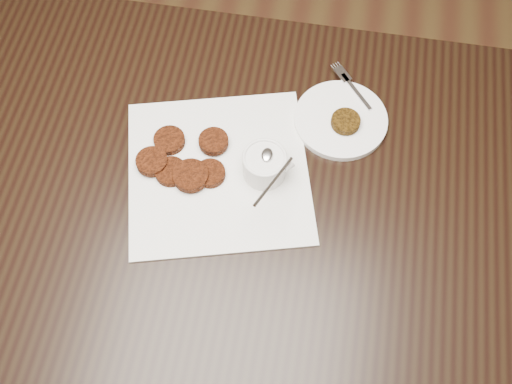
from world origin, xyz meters
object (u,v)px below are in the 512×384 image
(table, at_px, (186,265))
(napkin, at_px, (218,171))
(plate_with_patty, at_px, (341,118))
(sauce_ramekin, at_px, (265,156))

(table, height_order, napkin, napkin)
(napkin, xyz_separation_m, plate_with_patty, (0.21, 0.15, 0.01))
(napkin, distance_m, plate_with_patty, 0.26)
(table, height_order, sauce_ramekin, sauce_ramekin)
(napkin, xyz_separation_m, sauce_ramekin, (0.09, 0.01, 0.06))
(sauce_ramekin, bearing_deg, plate_with_patty, 47.43)
(plate_with_patty, bearing_deg, sauce_ramekin, -132.57)
(table, relative_size, plate_with_patty, 7.74)
(sauce_ramekin, bearing_deg, napkin, -172.39)
(table, bearing_deg, sauce_ramekin, 22.29)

